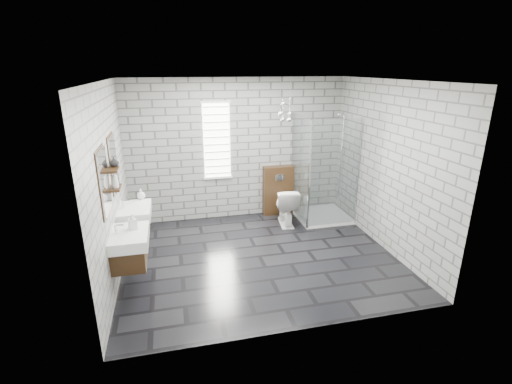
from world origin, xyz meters
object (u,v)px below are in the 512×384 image
object	(u,v)px
vanity_left	(127,239)
toilet	(286,206)
cistern_panel	(278,190)
vanity_right	(132,213)
shower_enclosure	(320,196)

from	to	relation	value
vanity_left	toilet	distance (m)	3.21
cistern_panel	toilet	distance (m)	0.55
vanity_right	shower_enclosure	xyz separation A→B (m)	(3.41, 0.75, -0.25)
vanity_left	vanity_right	distance (m)	0.93
vanity_right	shower_enclosure	size ratio (longest dim) A/B	0.77
vanity_right	cistern_panel	distance (m)	3.00
vanity_right	shower_enclosure	distance (m)	3.50
toilet	vanity_right	bearing A→B (deg)	22.51
vanity_right	toilet	size ratio (longest dim) A/B	2.18
vanity_right	toilet	distance (m)	2.83
vanity_right	toilet	bearing A→B (deg)	15.23
cistern_panel	shower_enclosure	bearing A→B (deg)	-36.41
vanity_right	shower_enclosure	world-z (taller)	shower_enclosure
vanity_right	cistern_panel	xyz separation A→B (m)	(2.71, 1.27, -0.26)
vanity_left	shower_enclosure	world-z (taller)	shower_enclosure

